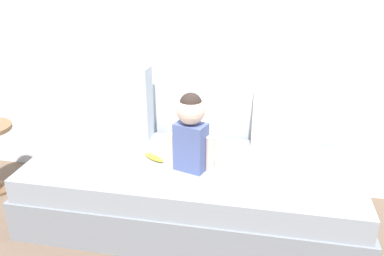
{
  "coord_description": "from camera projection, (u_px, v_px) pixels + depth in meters",
  "views": [
    {
      "loc": [
        0.44,
        -2.21,
        1.65
      ],
      "look_at": [
        0.01,
        0.0,
        0.69
      ],
      "focal_mm": 36.92,
      "sensor_mm": 36.0,
      "label": 1
    }
  ],
  "objects": [
    {
      "name": "banana",
      "position": [
        154.0,
        157.0,
        2.59
      ],
      "size": [
        0.17,
        0.12,
        0.04
      ],
      "primitive_type": "ellipsoid",
      "rotation": [
        0.0,
        0.0,
        -0.53
      ],
      "color": "yellow",
      "rests_on": "couch"
    },
    {
      "name": "throw_pillow_right",
      "position": [
        288.0,
        113.0,
        2.65
      ],
      "size": [
        0.47,
        0.16,
        0.52
      ],
      "primitive_type": "cube",
      "color": "beige",
      "rests_on": "couch"
    },
    {
      "name": "couch",
      "position": [
        191.0,
        193.0,
        2.63
      ],
      "size": [
        2.17,
        0.88,
        0.44
      ],
      "color": "gray",
      "rests_on": "ground"
    },
    {
      "name": "ground_plane",
      "position": [
        191.0,
        219.0,
        2.72
      ],
      "size": [
        12.0,
        12.0,
        0.0
      ],
      "primitive_type": "plane",
      "color": "brown"
    },
    {
      "name": "throw_pillow_left",
      "position": [
        119.0,
        102.0,
        2.86
      ],
      "size": [
        0.46,
        0.16,
        0.53
      ],
      "primitive_type": "cube",
      "color": "#B2BCC6",
      "rests_on": "couch"
    },
    {
      "name": "toddler",
      "position": [
        191.0,
        129.0,
        2.38
      ],
      "size": [
        0.3,
        0.17,
        0.5
      ],
      "color": "#4C5B93",
      "rests_on": "couch"
    },
    {
      "name": "back_wall",
      "position": [
        207.0,
        25.0,
        2.75
      ],
      "size": [
        5.37,
        0.1,
        2.45
      ],
      "primitive_type": "cube",
      "color": "silver",
      "rests_on": "ground"
    }
  ]
}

